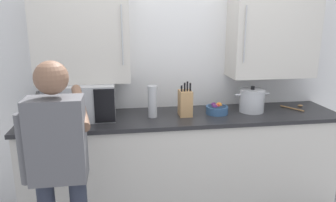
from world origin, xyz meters
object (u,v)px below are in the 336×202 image
(knife_block, at_px, (185,103))
(stock_pot, at_px, (252,100))
(thermos_flask, at_px, (152,101))
(fruit_bowl, at_px, (217,109))
(microwave_oven, at_px, (76,102))
(person_figure, at_px, (59,161))
(wooden_spoon, at_px, (296,107))

(knife_block, bearing_deg, stock_pot, 2.41)
(thermos_flask, bearing_deg, knife_block, 0.64)
(stock_pot, height_order, fruit_bowl, stock_pot)
(microwave_oven, relative_size, person_figure, 0.50)
(person_figure, bearing_deg, thermos_flask, 49.62)
(stock_pot, height_order, person_figure, person_figure)
(stock_pot, bearing_deg, microwave_oven, 179.58)
(wooden_spoon, bearing_deg, stock_pot, -173.72)
(knife_block, relative_size, wooden_spoon, 1.33)
(fruit_bowl, bearing_deg, stock_pot, 2.49)
(stock_pot, height_order, thermos_flask, thermos_flask)
(wooden_spoon, bearing_deg, thermos_flask, -176.63)
(knife_block, relative_size, person_figure, 0.20)
(microwave_oven, height_order, knife_block, knife_block)
(person_figure, bearing_deg, knife_block, 39.39)
(microwave_oven, bearing_deg, person_figure, -91.21)
(knife_block, distance_m, fruit_bowl, 0.31)
(stock_pot, relative_size, wooden_spoon, 1.38)
(wooden_spoon, relative_size, thermos_flask, 0.84)
(fruit_bowl, bearing_deg, thermos_flask, -178.51)
(microwave_oven, relative_size, fruit_bowl, 3.89)
(knife_block, distance_m, person_figure, 1.25)
(thermos_flask, bearing_deg, fruit_bowl, 1.49)
(knife_block, distance_m, wooden_spoon, 1.13)
(microwave_oven, height_order, fruit_bowl, microwave_oven)
(thermos_flask, height_order, person_figure, person_figure)
(thermos_flask, distance_m, fruit_bowl, 0.60)
(thermos_flask, bearing_deg, stock_pot, 1.86)
(knife_block, height_order, stock_pot, knife_block)
(thermos_flask, distance_m, person_figure, 1.04)
(wooden_spoon, bearing_deg, fruit_bowl, -175.28)
(microwave_oven, distance_m, wooden_spoon, 2.07)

